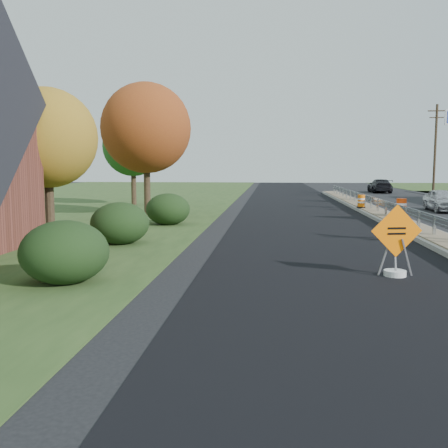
# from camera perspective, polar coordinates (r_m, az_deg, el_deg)

# --- Properties ---
(milled_overlay) EXTENTS (7.20, 120.00, 0.01)m
(milled_overlay) POSITION_cam_1_polar(r_m,az_deg,el_deg) (27.46, 8.97, 0.72)
(milled_overlay) COLOR black
(milled_overlay) RESTS_ON ground
(median) EXTENTS (1.60, 55.00, 0.23)m
(median) POSITION_cam_1_polar(r_m,az_deg,el_deg) (26.13, 18.92, 0.38)
(median) COLOR gray
(median) RESTS_ON ground
(guardrail) EXTENTS (0.10, 46.15, 0.72)m
(guardrail) POSITION_cam_1_polar(r_m,az_deg,el_deg) (27.05, 18.48, 1.91)
(guardrail) COLOR silver
(guardrail) RESTS_ON median
(utility_pole_north) EXTENTS (1.90, 0.26, 9.40)m
(utility_pole_north) POSITION_cam_1_polar(r_m,az_deg,el_deg) (59.00, 23.00, 8.17)
(utility_pole_north) COLOR #473523
(utility_pole_north) RESTS_ON ground
(hedge_south) EXTENTS (2.09, 2.09, 1.52)m
(hedge_south) POSITION_cam_1_polar(r_m,az_deg,el_deg) (12.43, -17.75, -3.04)
(hedge_south) COLOR black
(hedge_south) RESTS_ON ground
(hedge_mid) EXTENTS (2.09, 2.09, 1.52)m
(hedge_mid) POSITION_cam_1_polar(r_m,az_deg,el_deg) (18.19, -11.81, 0.10)
(hedge_mid) COLOR black
(hedge_mid) RESTS_ON ground
(hedge_north) EXTENTS (2.09, 2.09, 1.52)m
(hedge_north) POSITION_cam_1_polar(r_m,az_deg,el_deg) (23.85, -6.42, 1.71)
(hedge_north) COLOR black
(hedge_north) RESTS_ON ground
(tree_near_yellow) EXTENTS (3.96, 3.96, 5.88)m
(tree_near_yellow) POSITION_cam_1_polar(r_m,az_deg,el_deg) (21.23, -19.57, 9.22)
(tree_near_yellow) COLOR #473523
(tree_near_yellow) RESTS_ON ground
(tree_near_red) EXTENTS (4.95, 4.95, 7.35)m
(tree_near_red) POSITION_cam_1_polar(r_m,az_deg,el_deg) (28.19, -8.89, 10.76)
(tree_near_red) COLOR #473523
(tree_near_red) RESTS_ON ground
(tree_near_back) EXTENTS (4.29, 4.29, 6.37)m
(tree_near_back) POSITION_cam_1_polar(r_m,az_deg,el_deg) (36.64, -10.37, 8.73)
(tree_near_back) COLOR #473523
(tree_near_back) RESTS_ON ground
(caution_sign) EXTENTS (1.31, 0.55, 1.83)m
(caution_sign) POSITION_cam_1_polar(r_m,az_deg,el_deg) (13.34, 19.01, -3.73)
(caution_sign) COLOR white
(caution_sign) RESTS_ON ground
(barrel_median_mid) EXTENTS (0.63, 0.63, 0.92)m
(barrel_median_mid) POSITION_cam_1_polar(r_m,az_deg,el_deg) (27.04, 19.60, 1.75)
(barrel_median_mid) COLOR black
(barrel_median_mid) RESTS_ON median
(barrel_median_far) EXTENTS (0.55, 0.55, 0.80)m
(barrel_median_far) POSITION_cam_1_polar(r_m,az_deg,el_deg) (32.05, 15.41, 2.49)
(barrel_median_far) COLOR black
(barrel_median_far) RESTS_ON median
(barrel_shoulder_mid) EXTENTS (0.61, 0.61, 0.90)m
(barrel_shoulder_mid) POSITION_cam_1_polar(r_m,az_deg,el_deg) (40.79, 24.17, 2.72)
(barrel_shoulder_mid) COLOR black
(barrel_shoulder_mid) RESTS_ON ground
(car_silver) EXTENTS (1.76, 4.15, 1.40)m
(car_silver) POSITION_cam_1_polar(r_m,az_deg,el_deg) (33.76, 23.75, 2.51)
(car_silver) COLOR #BCBCC1
(car_silver) RESTS_ON ground
(car_dark_far) EXTENTS (2.20, 5.03, 1.44)m
(car_dark_far) POSITION_cam_1_polar(r_m,az_deg,el_deg) (55.88, 17.39, 4.18)
(car_dark_far) COLOR black
(car_dark_far) RESTS_ON ground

